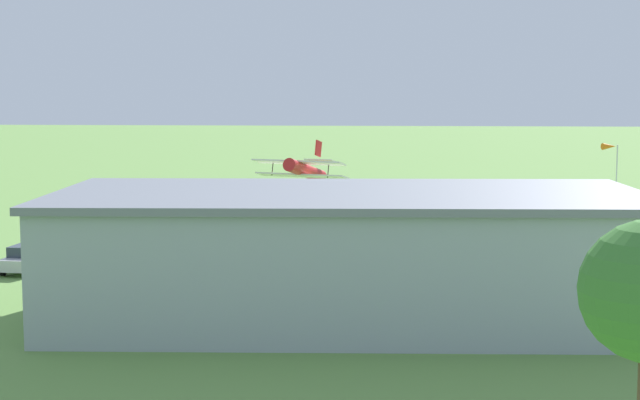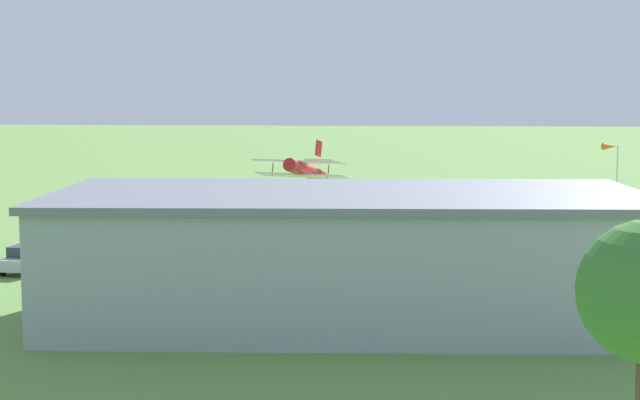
% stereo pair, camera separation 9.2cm
% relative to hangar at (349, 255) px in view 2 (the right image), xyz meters
% --- Properties ---
extents(ground_plane, '(400.00, 400.00, 0.00)m').
position_rel_hangar_xyz_m(ground_plane, '(2.59, -36.51, -3.04)').
color(ground_plane, '#608C42').
extents(hangar, '(28.46, 14.73, 6.07)m').
position_rel_hangar_xyz_m(hangar, '(0.00, 0.00, 0.00)').
color(hangar, '#99A3AD').
rests_on(hangar, ground_plane).
extents(biplane, '(8.04, 7.40, 4.17)m').
position_rel_hangar_xyz_m(biplane, '(5.31, -33.77, 1.15)').
color(biplane, '#B21E1E').
extents(car_white, '(2.18, 4.07, 1.62)m').
position_rel_hangar_xyz_m(car_white, '(13.82, -10.48, -2.20)').
color(car_white, white).
rests_on(car_white, ground_plane).
extents(car_silver, '(2.34, 4.49, 1.63)m').
position_rel_hangar_xyz_m(car_silver, '(19.65, -10.38, -2.20)').
color(car_silver, '#B7B7BC').
rests_on(car_silver, ground_plane).
extents(person_near_hangar_door, '(0.40, 0.40, 1.64)m').
position_rel_hangar_xyz_m(person_near_hangar_door, '(0.23, -16.60, -2.23)').
color(person_near_hangar_door, '#B23333').
rests_on(person_near_hangar_door, ground_plane).
extents(person_walking_on_apron, '(0.38, 0.38, 1.61)m').
position_rel_hangar_xyz_m(person_walking_on_apron, '(-11.48, -11.15, -2.24)').
color(person_walking_on_apron, '#B23333').
rests_on(person_walking_on_apron, ground_plane).
extents(windsock, '(1.47, 1.04, 6.21)m').
position_rel_hangar_xyz_m(windsock, '(-20.53, -40.03, 2.41)').
color(windsock, silver).
rests_on(windsock, ground_plane).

